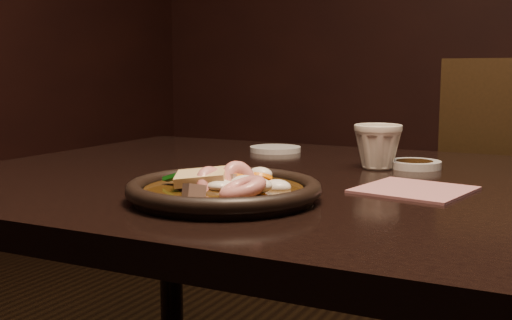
% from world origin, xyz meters
% --- Properties ---
extents(table, '(1.60, 0.90, 0.75)m').
position_xyz_m(table, '(0.00, 0.00, 0.67)').
color(table, black).
rests_on(table, floor).
extents(plate, '(0.27, 0.27, 0.03)m').
position_xyz_m(plate, '(-0.21, -0.23, 0.76)').
color(plate, black).
rests_on(plate, table).
extents(stirfry, '(0.18, 0.17, 0.06)m').
position_xyz_m(stirfry, '(-0.21, -0.23, 0.77)').
color(stirfry, '#341F09').
rests_on(stirfry, plate).
extents(soy_dish, '(0.10, 0.10, 0.01)m').
position_xyz_m(soy_dish, '(-0.05, 0.18, 0.76)').
color(soy_dish, silver).
rests_on(soy_dish, table).
extents(saucer_left, '(0.11, 0.11, 0.01)m').
position_xyz_m(saucer_left, '(-0.38, 0.28, 0.76)').
color(saucer_left, silver).
rests_on(saucer_left, table).
extents(tea_cup, '(0.11, 0.11, 0.09)m').
position_xyz_m(tea_cup, '(-0.11, 0.14, 0.79)').
color(tea_cup, beige).
rests_on(tea_cup, table).
extents(chopsticks, '(0.15, 0.21, 0.01)m').
position_xyz_m(chopsticks, '(-0.27, -0.03, 0.75)').
color(chopsticks, tan).
rests_on(chopsticks, table).
extents(napkin, '(0.18, 0.18, 0.00)m').
position_xyz_m(napkin, '(0.00, -0.04, 0.75)').
color(napkin, '#A76669').
rests_on(napkin, table).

